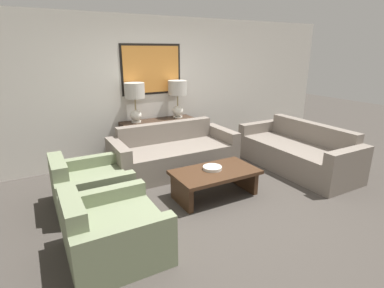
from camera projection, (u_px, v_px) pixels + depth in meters
The scene contains 11 objects.
ground_plane at pixel (221, 206), 4.11m from camera, with size 20.00×20.00×0.00m, color #3D3833.
back_wall at pixel (151, 89), 5.74m from camera, with size 8.52×0.12×2.65m.
console_table at pixel (159, 139), 5.79m from camera, with size 1.41×0.38×0.78m.
table_lamp_left at pixel (135, 96), 5.33m from camera, with size 0.36×0.36×0.71m.
table_lamp_right at pixel (178, 93), 5.73m from camera, with size 0.36×0.36×0.71m.
couch_by_back_wall at pixel (174, 155), 5.25m from camera, with size 2.15×0.92×0.80m.
couch_by_side at pixel (297, 153), 5.34m from camera, with size 0.92×2.15×0.80m.
coffee_table at pixel (215, 177), 4.31m from camera, with size 1.22×0.69×0.40m.
decorative_bowl at pixel (212, 168), 4.31m from camera, with size 0.27×0.27×0.04m.
armchair_near_back_wall at pixel (89, 188), 4.05m from camera, with size 0.95×0.98×0.73m.
armchair_near_camera at pixel (112, 232), 3.06m from camera, with size 0.95×0.98×0.73m.
Camera 1 is at (-2.13, -3.01, 2.04)m, focal length 28.00 mm.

